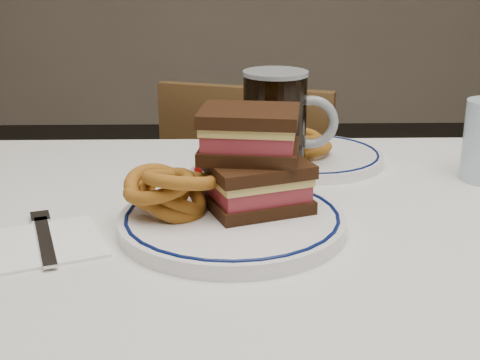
{
  "coord_description": "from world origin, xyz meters",
  "views": [
    {
      "loc": [
        -0.15,
        -0.82,
        1.1
      ],
      "look_at": [
        -0.13,
        0.01,
        0.81
      ],
      "focal_mm": 50.0,
      "sensor_mm": 36.0,
      "label": 1
    }
  ],
  "objects_px": {
    "beer_mug": "(277,123)",
    "chair_far": "(257,233)",
    "far_plate": "(311,156)",
    "reuben_sandwich": "(253,159)",
    "main_plate": "(232,221)"
  },
  "relations": [
    {
      "from": "beer_mug",
      "to": "chair_far",
      "type": "bearing_deg",
      "value": 91.11
    },
    {
      "from": "beer_mug",
      "to": "far_plate",
      "type": "relative_size",
      "value": 0.69
    },
    {
      "from": "reuben_sandwich",
      "to": "beer_mug",
      "type": "bearing_deg",
      "value": 76.52
    },
    {
      "from": "reuben_sandwich",
      "to": "beer_mug",
      "type": "relative_size",
      "value": 0.93
    },
    {
      "from": "chair_far",
      "to": "beer_mug",
      "type": "xyz_separation_m",
      "value": [
        0.01,
        -0.45,
        0.39
      ]
    },
    {
      "from": "chair_far",
      "to": "far_plate",
      "type": "height_order",
      "value": "chair_far"
    },
    {
      "from": "chair_far",
      "to": "far_plate",
      "type": "bearing_deg",
      "value": -79.06
    },
    {
      "from": "main_plate",
      "to": "beer_mug",
      "type": "distance_m",
      "value": 0.24
    },
    {
      "from": "main_plate",
      "to": "reuben_sandwich",
      "type": "distance_m",
      "value": 0.09
    },
    {
      "from": "far_plate",
      "to": "chair_far",
      "type": "bearing_deg",
      "value": 100.94
    },
    {
      "from": "chair_far",
      "to": "main_plate",
      "type": "height_order",
      "value": "chair_far"
    },
    {
      "from": "chair_far",
      "to": "beer_mug",
      "type": "bearing_deg",
      "value": -88.89
    },
    {
      "from": "beer_mug",
      "to": "far_plate",
      "type": "distance_m",
      "value": 0.12
    },
    {
      "from": "main_plate",
      "to": "far_plate",
      "type": "height_order",
      "value": "main_plate"
    },
    {
      "from": "chair_far",
      "to": "reuben_sandwich",
      "type": "bearing_deg",
      "value": -93.24
    }
  ]
}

